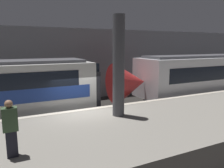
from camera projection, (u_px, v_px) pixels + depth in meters
The scene contains 5 objects.
ground_plane at pixel (82, 132), 10.44m from camera, with size 120.00×120.00×0.00m, color #282623.
platform at pixel (105, 143), 7.99m from camera, with size 40.00×5.32×1.12m.
station_rear_barrier at pixel (53, 65), 15.54m from camera, with size 50.00×0.15×5.32m.
support_pillar_near at pixel (119, 67), 9.00m from camera, with size 0.50×0.50×4.18m.
person_walking at pixel (11, 127), 5.75m from camera, with size 0.38×0.24×1.56m.
Camera 1 is at (-3.04, -9.52, 4.06)m, focal length 35.00 mm.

